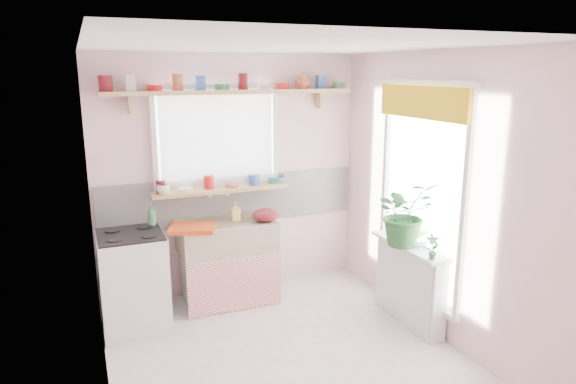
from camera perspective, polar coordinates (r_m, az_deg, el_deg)
name	(u,v)px	position (r m, az deg, el deg)	size (l,w,h in m)	color
room	(319,173)	(4.94, 3.45, 2.17)	(3.20, 3.20, 3.20)	white
sink_unit	(228,261)	(5.32, -6.74, -7.62)	(0.95, 0.65, 1.11)	white
cooker	(134,281)	(4.93, -16.79, -9.49)	(0.58, 0.58, 0.93)	white
radiator_ledge	(410,282)	(5.00, 13.35, -9.73)	(0.22, 0.95, 0.78)	white
windowsill	(221,190)	(5.28, -7.50, 0.26)	(1.40, 0.22, 0.04)	tan
pine_shelf	(233,92)	(5.18, -6.17, 11.00)	(2.52, 0.24, 0.04)	tan
shelf_crockery	(228,84)	(5.17, -6.66, 11.81)	(2.47, 0.11, 0.12)	#590F14
sill_crockery	(216,183)	(5.25, -8.05, 1.00)	(1.35, 0.11, 0.12)	#590F14
dish_tray	(192,228)	(4.95, -10.57, -3.98)	(0.42, 0.32, 0.04)	#D54712
colander	(266,215)	(5.16, -2.51, -2.56)	(0.27, 0.27, 0.12)	maroon
jade_plant	(405,213)	(4.73, 12.86, -2.30)	(0.54, 0.47, 0.60)	#255C2A
fruit_bowl	(416,240)	(4.86, 14.01, -5.22)	(0.29, 0.29, 0.07)	white
herb_pot	(432,247)	(4.48, 15.75, -5.92)	(0.12, 0.08, 0.22)	#2B6D31
soap_bottle_sink	(236,211)	(5.19, -5.84, -2.15)	(0.08, 0.09, 0.19)	#EADD68
sill_cup	(163,189)	(5.09, -13.69, 0.29)	(0.12, 0.12, 0.10)	white
sill_bowl	(275,179)	(5.51, -1.44, 1.47)	(0.19, 0.19, 0.06)	#366FB0
shelf_vase	(303,81)	(5.44, 1.69, 12.27)	(0.16, 0.16, 0.17)	#B54837
cooker_bottle	(152,214)	(4.95, -14.92, -2.41)	(0.08, 0.08, 0.21)	#418350
fruit	(416,234)	(4.85, 14.07, -4.52)	(0.20, 0.14, 0.10)	orange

